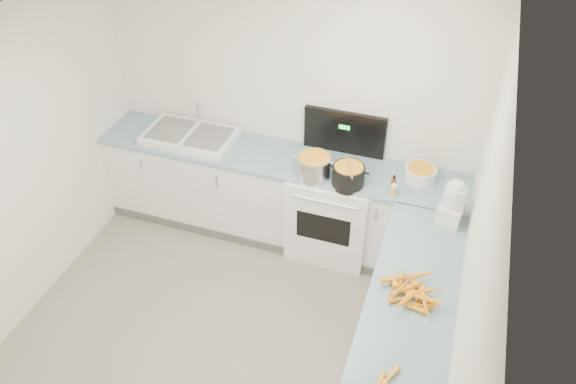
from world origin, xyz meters
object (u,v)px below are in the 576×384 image
(sink, at_px, (190,136))
(food_processor, at_px, (452,205))
(mixing_bowl, at_px, (420,174))
(spice_jar, at_px, (393,191))
(extract_bottle, at_px, (393,183))
(stove, at_px, (333,208))
(black_pot, at_px, (348,176))
(steel_pot, at_px, (314,167))

(sink, xyz_separation_m, food_processor, (2.50, -0.40, 0.12))
(mixing_bowl, distance_m, spice_jar, 0.35)
(extract_bottle, relative_size, food_processor, 0.29)
(sink, bearing_deg, spice_jar, -6.58)
(sink, relative_size, mixing_bowl, 3.19)
(stove, relative_size, food_processor, 3.61)
(extract_bottle, xyz_separation_m, food_processor, (0.50, -0.27, 0.11))
(spice_jar, bearing_deg, black_pot, 174.67)
(black_pot, relative_size, mixing_bowl, 1.04)
(food_processor, bearing_deg, spice_jar, 160.72)
(extract_bottle, bearing_deg, black_pot, -170.07)
(stove, bearing_deg, mixing_bowl, 6.20)
(steel_pot, xyz_separation_m, food_processor, (1.20, -0.22, 0.07))
(steel_pot, distance_m, spice_jar, 0.72)
(stove, xyz_separation_m, extract_bottle, (0.54, -0.11, 0.52))
(black_pot, distance_m, extract_bottle, 0.39)
(steel_pot, height_order, black_pot, steel_pot)
(steel_pot, height_order, spice_jar, steel_pot)
(sink, xyz_separation_m, black_pot, (1.61, -0.19, 0.04))
(stove, xyz_separation_m, mixing_bowl, (0.74, 0.08, 0.53))
(black_pot, bearing_deg, sink, 173.11)
(sink, relative_size, steel_pot, 2.84)
(spice_jar, height_order, food_processor, food_processor)
(stove, height_order, food_processor, stove)
(stove, relative_size, sink, 1.58)
(extract_bottle, height_order, food_processor, food_processor)
(sink, xyz_separation_m, spice_jar, (2.01, -0.23, 0.01))
(mixing_bowl, bearing_deg, sink, -178.31)
(extract_bottle, bearing_deg, stove, 168.31)
(sink, bearing_deg, extract_bottle, -3.67)
(food_processor, bearing_deg, sink, 170.87)
(steel_pot, xyz_separation_m, extract_bottle, (0.69, 0.05, -0.04))
(food_processor, bearing_deg, extract_bottle, 151.53)
(food_processor, bearing_deg, steel_pot, 169.43)
(sink, height_order, mixing_bowl, sink)
(sink, distance_m, spice_jar, 2.03)
(steel_pot, bearing_deg, mixing_bowl, 15.16)
(stove, relative_size, black_pot, 4.85)
(sink, bearing_deg, food_processor, -9.13)
(stove, xyz_separation_m, steel_pot, (-0.15, -0.16, 0.56))
(extract_bottle, distance_m, food_processor, 0.58)
(black_pot, relative_size, food_processor, 0.74)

